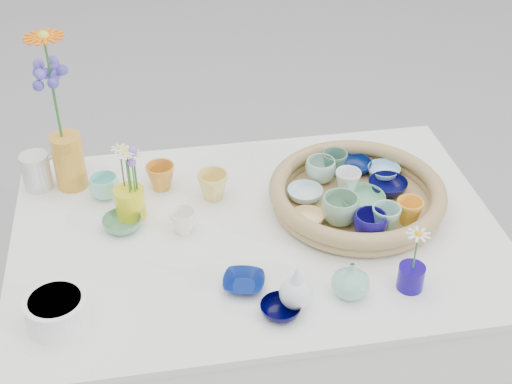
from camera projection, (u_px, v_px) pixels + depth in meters
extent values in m
imported|color=navy|center=(354.00, 166.00, 2.03)|extent=(0.11, 0.11, 0.03)
imported|color=#060635|center=(388.00, 186.00, 1.95)|extent=(0.11, 0.11, 0.03)
imported|color=#F6A62A|center=(409.00, 211.00, 1.83)|extent=(0.08, 0.08, 0.06)
imported|color=#61AA7C|center=(362.00, 201.00, 1.89)|extent=(0.12, 0.12, 0.04)
imported|color=#84AF90|center=(340.00, 210.00, 1.83)|extent=(0.11, 0.11, 0.08)
imported|color=silver|center=(305.00, 194.00, 1.92)|extent=(0.10, 0.10, 0.03)
imported|color=#A8CEBE|center=(320.00, 171.00, 1.98)|extent=(0.11, 0.11, 0.07)
imported|color=white|center=(348.00, 182.00, 1.94)|extent=(0.09, 0.09, 0.07)
imported|color=#9FDEFF|center=(384.00, 172.00, 2.01)|extent=(0.10, 0.10, 0.03)
imported|color=#120A69|center=(370.00, 225.00, 1.79)|extent=(0.09, 0.09, 0.07)
imported|color=#FFD590|center=(307.00, 219.00, 1.84)|extent=(0.09, 0.09, 0.03)
imported|color=#92D5B4|center=(386.00, 219.00, 1.81)|extent=(0.08, 0.08, 0.07)
imported|color=#416D58|center=(334.00, 163.00, 2.01)|extent=(0.08, 0.08, 0.07)
imported|color=orange|center=(161.00, 177.00, 1.98)|extent=(0.10, 0.10, 0.08)
imported|color=#F0D265|center=(213.00, 186.00, 1.95)|extent=(0.08, 0.08, 0.08)
imported|color=#579067|center=(122.00, 223.00, 1.85)|extent=(0.12, 0.12, 0.03)
imported|color=white|center=(183.00, 222.00, 1.83)|extent=(0.09, 0.09, 0.07)
imported|color=navy|center=(244.00, 283.00, 1.67)|extent=(0.12, 0.12, 0.02)
imported|color=#92E8DA|center=(105.00, 187.00, 1.95)|extent=(0.11, 0.11, 0.06)
imported|color=black|center=(281.00, 309.00, 1.60)|extent=(0.10, 0.10, 0.03)
imported|color=#80C4AB|center=(351.00, 279.00, 1.63)|extent=(0.11, 0.11, 0.09)
cylinder|color=#160577|center=(411.00, 277.00, 1.66)|extent=(0.08, 0.08, 0.06)
cylinder|color=gold|center=(69.00, 161.00, 1.97)|extent=(0.09, 0.09, 0.16)
cylinder|color=yellow|center=(130.00, 203.00, 1.88)|extent=(0.08, 0.08, 0.09)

